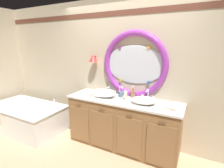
# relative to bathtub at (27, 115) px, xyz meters

# --- Properties ---
(ground_plane) EXTENTS (14.00, 14.00, 0.00)m
(ground_plane) POSITION_rel_bathtub_xyz_m (1.95, 0.11, -0.33)
(ground_plane) COLOR tan
(back_wall_assembly) EXTENTS (6.40, 0.26, 2.60)m
(back_wall_assembly) POSITION_rel_bathtub_xyz_m (1.97, 0.69, 1.00)
(back_wall_assembly) COLOR beige
(back_wall_assembly) RESTS_ON ground_plane
(vanity_counter) EXTENTS (1.97, 0.61, 0.89)m
(vanity_counter) POSITION_rel_bathtub_xyz_m (2.08, 0.37, 0.12)
(vanity_counter) COLOR olive
(vanity_counter) RESTS_ON ground_plane
(bathtub) EXTENTS (1.64, 0.90, 0.64)m
(bathtub) POSITION_rel_bathtub_xyz_m (0.00, 0.00, 0.00)
(bathtub) COLOR white
(bathtub) RESTS_ON ground_plane
(sink_basin_left) EXTENTS (0.47, 0.47, 0.14)m
(sink_basin_left) POSITION_rel_bathtub_xyz_m (1.71, 0.34, 0.64)
(sink_basin_left) COLOR white
(sink_basin_left) RESTS_ON vanity_counter
(sink_basin_right) EXTENTS (0.39, 0.39, 0.11)m
(sink_basin_right) POSITION_rel_bathtub_xyz_m (2.45, 0.34, 0.62)
(sink_basin_right) COLOR white
(sink_basin_right) RESTS_ON vanity_counter
(faucet_set_left) EXTENTS (0.20, 0.14, 0.14)m
(faucet_set_left) POSITION_rel_bathtub_xyz_m (1.71, 0.57, 0.62)
(faucet_set_left) COLOR silver
(faucet_set_left) RESTS_ON vanity_counter
(faucet_set_right) EXTENTS (0.24, 0.15, 0.18)m
(faucet_set_right) POSITION_rel_bathtub_xyz_m (2.45, 0.57, 0.64)
(faucet_set_right) COLOR silver
(faucet_set_right) RESTS_ON vanity_counter
(toothbrush_holder_left) EXTENTS (0.09, 0.09, 0.20)m
(toothbrush_holder_left) POSITION_rel_bathtub_xyz_m (2.00, 0.48, 0.62)
(toothbrush_holder_left) COLOR slate
(toothbrush_holder_left) RESTS_ON vanity_counter
(toothbrush_holder_right) EXTENTS (0.09, 0.09, 0.20)m
(toothbrush_holder_right) POSITION_rel_bathtub_xyz_m (2.18, 0.57, 0.63)
(toothbrush_holder_right) COLOR #996647
(toothbrush_holder_right) RESTS_ON vanity_counter
(soap_dispenser) EXTENTS (0.06, 0.07, 0.18)m
(soap_dispenser) POSITION_rel_bathtub_xyz_m (2.13, 0.36, 0.64)
(soap_dispenser) COLOR #EFE5C6
(soap_dispenser) RESTS_ON vanity_counter
(folded_hand_towel) EXTENTS (0.15, 0.11, 0.04)m
(folded_hand_towel) POSITION_rel_bathtub_xyz_m (2.87, 0.29, 0.58)
(folded_hand_towel) COLOR beige
(folded_hand_towel) RESTS_ON vanity_counter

